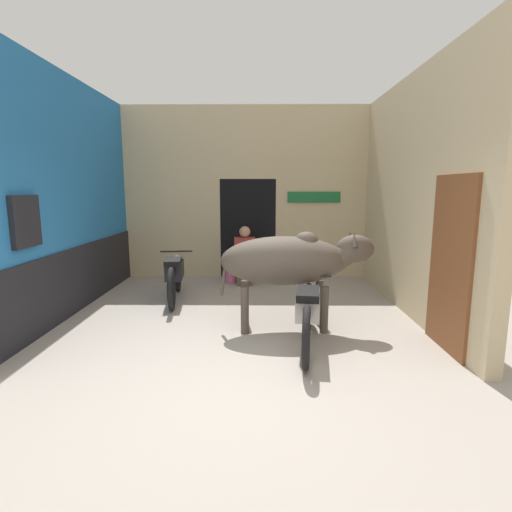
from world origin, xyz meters
The scene contains 9 objects.
ground_plane centered at (0.00, 0.00, 0.00)m, with size 30.00×30.00×0.00m, color #9E9389.
wall_left_shopfront centered at (-2.68, 2.42, 1.77)m, with size 0.25×4.86×3.66m.
wall_back_with_doorway centered at (0.02, 5.11, 1.56)m, with size 5.19×0.93×3.66m.
wall_right_with_door centered at (2.68, 2.38, 1.80)m, with size 0.22×4.86×3.66m.
cow centered at (0.75, 1.58, 0.96)m, with size 2.12×0.76×1.38m.
motorcycle_near centered at (0.91, 0.91, 0.46)m, with size 0.58×1.93×0.81m.
motorcycle_far centered at (-1.17, 2.99, 0.46)m, with size 0.58×1.91×0.81m.
shopkeeper_seated centered at (0.01, 4.16, 0.62)m, with size 0.42×0.34×1.19m.
plastic_stool centered at (-0.28, 4.30, 0.22)m, with size 0.32×0.32×0.41m.
Camera 1 is at (0.32, -3.79, 1.94)m, focal length 28.00 mm.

